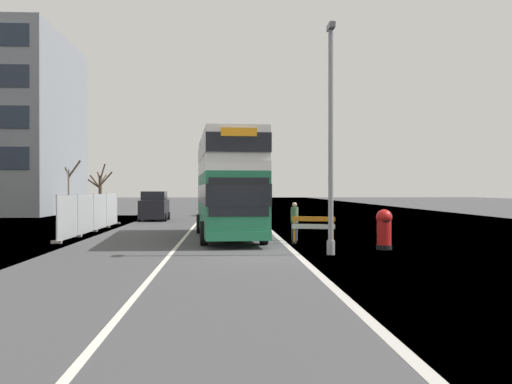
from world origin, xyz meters
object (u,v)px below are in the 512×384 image
Objects in this scene: double_decker_bus at (228,184)px; car_receding_far at (229,202)px; pedestrian_at_kerb at (295,221)px; lamppost_foreground at (331,146)px; roadworks_barrier at (313,226)px; car_oncoming_near at (154,207)px; car_receding_mid at (223,204)px; red_pillar_postbox at (384,228)px.

double_decker_bus is 30.93m from car_receding_far.
pedestrian_at_kerb is (3.01, -1.55, -1.69)m from double_decker_bus.
lamppost_foreground reaches higher than pedestrian_at_kerb.
car_oncoming_near is at bearing 115.91° from roadworks_barrier.
car_oncoming_near is (-8.96, 18.44, 0.28)m from roadworks_barrier.
car_receding_mid is 7.94m from car_receding_far.
car_receding_far reaches higher than red_pillar_postbox.
lamppost_foreground reaches higher than red_pillar_postbox.
red_pillar_postbox is at bearing -45.09° from roadworks_barrier.
lamppost_foreground is 24.33m from car_oncoming_near.
pedestrian_at_kerb is (-0.61, 5.61, -2.98)m from lamppost_foreground.
red_pillar_postbox is at bearing -61.45° from car_oncoming_near.
car_receding_far is at bearing 70.10° from car_oncoming_near.
car_receding_far is at bearing 95.56° from roadworks_barrier.
pedestrian_at_kerb is (-2.98, 3.99, 0.02)m from red_pillar_postbox.
roadworks_barrier is at bearing -41.09° from double_decker_bus.
roadworks_barrier is 26.41m from car_receding_mid.
red_pillar_postbox is 29.18m from car_receding_mid.
red_pillar_postbox is 36.86m from car_receding_far.
car_oncoming_near is 0.96× the size of car_receding_mid.
car_receding_mid is (-6.29, 28.50, 0.14)m from red_pillar_postbox.
car_receding_mid is (5.04, 7.67, -0.03)m from car_oncoming_near.
double_decker_bus is 2.94× the size of car_oncoming_near.
car_receding_mid reaches higher than car_receding_far.
roadworks_barrier is at bearing -84.44° from car_receding_far.
roadworks_barrier is 1.72m from pedestrian_at_kerb.
lamppost_foreground reaches higher than roadworks_barrier.
red_pillar_postbox reaches higher than roadworks_barrier.
lamppost_foreground is 5.28× the size of red_pillar_postbox.
car_oncoming_near is at bearing -123.30° from car_receding_mid.
red_pillar_postbox is (5.99, -5.53, -1.71)m from double_decker_bus.
car_oncoming_near is (-5.34, 15.29, -1.53)m from double_decker_bus.
car_oncoming_near reaches higher than roadworks_barrier.
car_receding_mid reaches higher than pedestrian_at_kerb.
double_decker_bus is 1.39× the size of lamppost_foreground.
red_pillar_postbox is at bearing 34.36° from lamppost_foreground.
car_oncoming_near is (-8.96, 22.45, -2.83)m from lamppost_foreground.
car_receding_mid is 24.73m from pedestrian_at_kerb.
lamppost_foreground is 4.45× the size of roadworks_barrier.
double_decker_bus is at bearing 116.80° from lamppost_foreground.
pedestrian_at_kerb reaches higher than roadworks_barrier.
double_decker_bus is at bearing -70.74° from car_oncoming_near.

